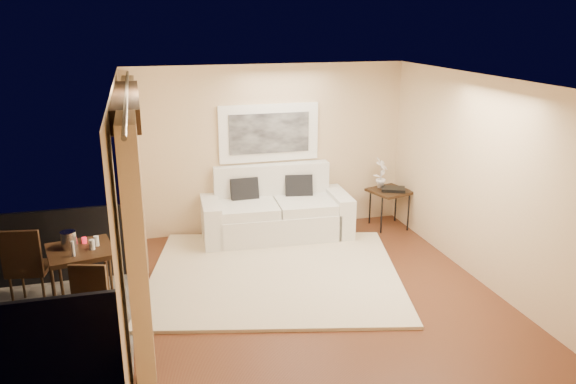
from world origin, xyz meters
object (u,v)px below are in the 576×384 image
object	(u,v)px
side_table	(390,193)
orchid	(381,173)
balcony_chair_near	(88,302)
sofa	(275,212)
ice_bucket	(69,240)
balcony_chair_far	(26,262)
bistro_table	(81,255)

from	to	relation	value
side_table	orchid	distance (m)	0.37
side_table	balcony_chair_near	size ratio (longest dim) A/B	0.82
sofa	ice_bucket	distance (m)	3.44
balcony_chair_near	balcony_chair_far	bearing A→B (deg)	142.71
balcony_chair_near	side_table	bearing A→B (deg)	45.26
sofa	balcony_chair_far	distance (m)	3.76
orchid	balcony_chair_far	distance (m)	5.50
balcony_chair_far	bistro_table	bearing A→B (deg)	163.86
bistro_table	balcony_chair_near	world-z (taller)	balcony_chair_near
orchid	bistro_table	size ratio (longest dim) A/B	0.62
sofa	ice_bucket	bearing A→B (deg)	-145.21
balcony_chair_far	ice_bucket	distance (m)	0.68
balcony_chair_far	balcony_chair_near	bearing A→B (deg)	135.15
balcony_chair_far	balcony_chair_near	world-z (taller)	balcony_chair_far
side_table	balcony_chair_far	bearing A→B (deg)	-164.91
orchid	bistro_table	world-z (taller)	orchid
sofa	ice_bucket	xyz separation A→B (m)	(-2.89, -1.80, 0.54)
side_table	bistro_table	distance (m)	5.03
balcony_chair_near	ice_bucket	bearing A→B (deg)	122.14
balcony_chair_far	ice_bucket	xyz separation A→B (m)	(0.54, -0.25, 0.33)
side_table	ice_bucket	distance (m)	5.12
orchid	balcony_chair_near	bearing A→B (deg)	-149.53
ice_bucket	side_table	bearing A→B (deg)	19.36
balcony_chair_near	ice_bucket	distance (m)	0.92
ice_bucket	sofa	bearing A→B (deg)	31.93
orchid	balcony_chair_near	xyz separation A→B (m)	(-4.50, -2.65, -0.39)
balcony_chair_far	ice_bucket	size ratio (longest dim) A/B	5.22
sofa	bistro_table	xyz separation A→B (m)	(-2.77, -1.86, 0.36)
bistro_table	ice_bucket	size ratio (longest dim) A/B	4.21
bistro_table	balcony_chair_far	bearing A→B (deg)	154.57
balcony_chair_near	ice_bucket	xyz separation A→B (m)	(-0.22, 0.80, 0.41)
bistro_table	balcony_chair_far	distance (m)	0.74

